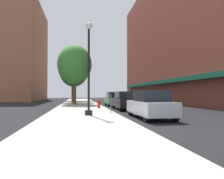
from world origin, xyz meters
TOP-DOWN VIEW (x-y plane):
  - ground_plane at (4.00, 18.00)m, footprint 90.00×90.00m
  - sidewalk_slab at (0.00, 19.00)m, footprint 4.80×50.00m
  - building_right_brick at (14.99, 22.00)m, footprint 6.80×40.00m
  - building_far_background at (-11.01, 37.00)m, footprint 6.80×18.00m
  - lamppost at (0.42, 5.33)m, footprint 0.48×0.48m
  - fire_hydrant at (1.70, 11.40)m, footprint 0.33×0.26m
  - parking_meter_near at (2.05, 6.59)m, footprint 0.14×0.09m
  - tree_near at (-1.00, 22.51)m, footprint 4.28×4.28m
  - tree_mid at (-1.01, 29.33)m, footprint 5.13×5.13m
  - tree_far at (-0.67, 18.07)m, footprint 4.26×4.26m
  - car_silver at (4.00, 3.96)m, footprint 1.80×4.30m
  - car_black at (4.00, 10.44)m, footprint 1.80×4.30m
  - car_green at (4.00, 16.07)m, footprint 1.80×4.30m

SIDE VIEW (x-z plane):
  - ground_plane at x=4.00m, z-range 0.00..0.00m
  - sidewalk_slab at x=0.00m, z-range 0.00..0.12m
  - fire_hydrant at x=1.70m, z-range 0.12..0.91m
  - car_silver at x=4.00m, z-range -0.02..1.64m
  - car_black at x=4.00m, z-range -0.02..1.64m
  - car_green at x=4.00m, z-range -0.02..1.64m
  - parking_meter_near at x=2.05m, z-range 0.29..1.60m
  - lamppost at x=0.42m, z-range 0.25..6.15m
  - tree_far at x=-0.67m, z-range 1.38..8.84m
  - tree_near at x=-1.00m, z-range 1.44..9.04m
  - tree_mid at x=-1.01m, z-range 1.39..9.84m
  - building_far_background at x=-11.01m, z-range -0.02..19.98m
  - building_right_brick at x=14.99m, z-range -0.02..21.35m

